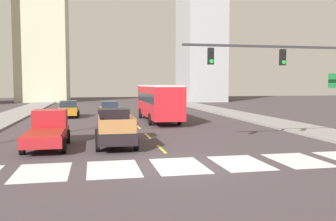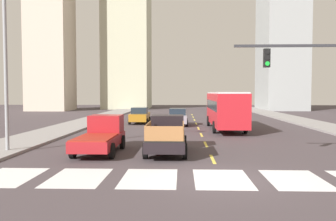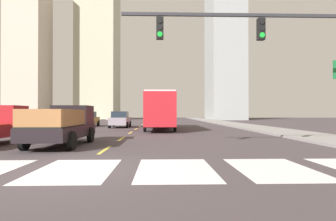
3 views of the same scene
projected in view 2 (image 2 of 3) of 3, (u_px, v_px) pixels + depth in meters
ground_plane at (222, 179)px, 13.38m from camera, size 160.00×160.00×0.00m
sidewalk_right at (336, 129)px, 30.87m from camera, size 3.74×110.00×0.15m
sidewalk_left at (66, 128)px, 31.81m from camera, size 3.74×110.00×0.15m
crosswalk_stripe_0 at (8, 177)px, 13.71m from camera, size 2.10×3.18×0.01m
crosswalk_stripe_1 at (78, 177)px, 13.60m from camera, size 2.10×3.18×0.01m
crosswalk_stripe_2 at (149, 178)px, 13.49m from camera, size 2.10×3.18×0.01m
crosswalk_stripe_3 at (222, 179)px, 13.38m from camera, size 2.10×3.18×0.01m
crosswalk_stripe_4 at (295, 180)px, 13.28m from camera, size 2.10×3.18×0.01m
lane_dash_0 at (213, 159)px, 17.37m from camera, size 0.16×2.40×0.01m
lane_dash_1 at (206, 144)px, 22.36m from camera, size 0.16×2.40×0.01m
lane_dash_2 at (201, 135)px, 27.35m from camera, size 0.16×2.40×0.01m
lane_dash_3 at (198, 128)px, 32.34m from camera, size 0.16×2.40×0.01m
lane_dash_4 at (196, 124)px, 37.33m from camera, size 0.16×2.40×0.01m
lane_dash_5 at (194, 120)px, 42.32m from camera, size 0.16×2.40×0.01m
lane_dash_6 at (193, 117)px, 47.31m from camera, size 0.16×2.40×0.01m
lane_dash_7 at (192, 115)px, 52.30m from camera, size 0.16×2.40×0.01m
pickup_stakebed at (167, 135)px, 19.36m from camera, size 2.18×5.20×1.96m
pickup_dark at (102, 135)px, 19.51m from camera, size 2.18×5.20×1.96m
city_bus at (225, 108)px, 31.19m from camera, size 2.72×10.80×3.32m
sedan_far at (178, 117)px, 35.15m from camera, size 2.02×4.40×1.72m
sedan_mid at (140, 115)px, 37.47m from camera, size 2.02×4.40×1.72m
streetlight_left at (8, 61)px, 19.00m from camera, size 2.20×0.28×9.00m
block_mid_left at (282, 19)px, 67.02m from camera, size 7.46×11.69×34.71m
block_mid_right at (50, 25)px, 64.29m from camera, size 7.28×7.42×31.33m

